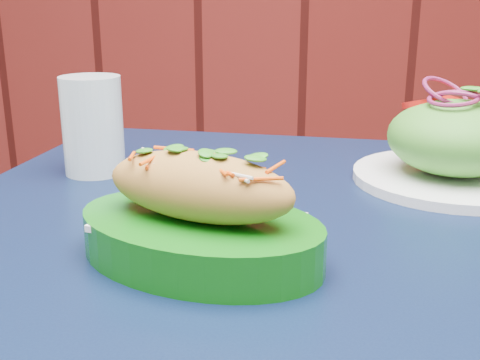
# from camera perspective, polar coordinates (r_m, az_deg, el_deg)

# --- Properties ---
(cafe_table) EXTENTS (0.87, 0.87, 0.75)m
(cafe_table) POSITION_cam_1_polar(r_m,az_deg,el_deg) (0.66, 4.96, -11.28)
(cafe_table) COLOR black
(cafe_table) RESTS_ON ground
(banh_mi_basket) EXTENTS (0.27, 0.22, 0.11)m
(banh_mi_basket) POSITION_cam_1_polar(r_m,az_deg,el_deg) (0.53, -3.87, -3.56)
(banh_mi_basket) COLOR #0D630F
(banh_mi_basket) RESTS_ON cafe_table
(salad_plate) EXTENTS (0.25, 0.25, 0.12)m
(salad_plate) POSITION_cam_1_polar(r_m,az_deg,el_deg) (0.79, 19.75, 3.18)
(salad_plate) COLOR white
(salad_plate) RESTS_ON cafe_table
(water_glass) EXTENTS (0.08, 0.08, 0.13)m
(water_glass) POSITION_cam_1_polar(r_m,az_deg,el_deg) (0.81, -13.79, 5.04)
(water_glass) COLOR silver
(water_glass) RESTS_ON cafe_table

